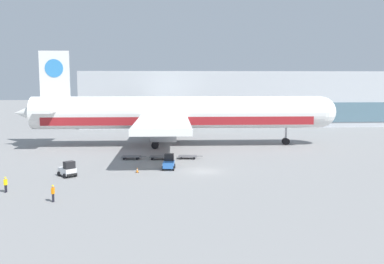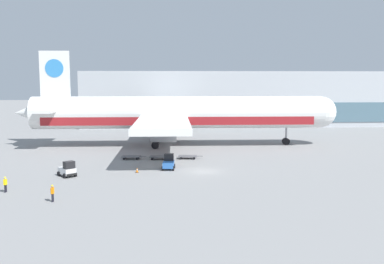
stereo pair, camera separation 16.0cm
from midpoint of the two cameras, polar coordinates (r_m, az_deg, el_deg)
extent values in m
plane|color=gray|center=(56.54, 1.32, -5.25)|extent=(400.00, 400.00, 0.00)
cube|color=#B2B7BC|center=(115.54, 8.44, 4.48)|extent=(90.00, 18.00, 14.00)
cube|color=slate|center=(106.88, 9.46, 2.56)|extent=(88.20, 0.20, 4.90)
cylinder|color=white|center=(77.28, -1.87, 2.64)|extent=(52.12, 7.01, 5.80)
cube|color=maroon|center=(77.39, -1.87, 1.67)|extent=(47.96, 6.80, 1.45)
sphere|color=white|center=(81.90, 16.66, 2.59)|extent=(5.68, 5.68, 5.68)
cone|color=white|center=(81.17, -20.57, 2.40)|extent=(6.51, 5.66, 5.51)
cube|color=white|center=(79.78, -17.91, 7.40)|extent=(5.21, 0.56, 8.00)
cylinder|color=#3384CC|center=(79.80, -17.94, 8.09)|extent=(3.21, 0.62, 3.20)
cube|color=white|center=(80.23, -18.46, 2.85)|extent=(3.90, 13.08, 0.50)
cube|color=white|center=(77.35, -3.79, 2.09)|extent=(9.12, 48.17, 0.90)
cylinder|color=#9EA0A5|center=(67.51, -3.94, -0.17)|extent=(4.26, 2.90, 2.80)
cylinder|color=#9EA0A5|center=(87.55, -3.66, 1.49)|extent=(4.26, 2.90, 2.80)
cylinder|color=#9EA0A5|center=(80.38, 12.37, 0.17)|extent=(0.36, 0.36, 4.00)
cylinder|color=black|center=(80.64, 12.33, -1.24)|extent=(1.32, 0.93, 1.30)
cylinder|color=#9EA0A5|center=(74.50, -5.02, -0.22)|extent=(0.36, 0.36, 4.00)
cylinder|color=black|center=(74.78, -5.00, -1.74)|extent=(1.32, 0.93, 1.30)
cylinder|color=#9EA0A5|center=(80.85, -4.84, 0.35)|extent=(0.36, 0.36, 4.00)
cylinder|color=black|center=(81.11, -4.83, -1.05)|extent=(1.32, 0.93, 1.30)
cube|color=silver|center=(55.70, -16.39, -5.00)|extent=(2.52, 2.67, 0.80)
cube|color=black|center=(54.96, -16.13, -4.24)|extent=(1.53, 1.47, 0.90)
cube|color=black|center=(54.68, -15.82, -5.50)|extent=(1.09, 0.90, 0.24)
cylinder|color=black|center=(55.38, -15.36, -5.45)|extent=(0.56, 0.62, 0.60)
cylinder|color=black|center=(54.78, -16.67, -5.63)|extent=(0.56, 0.62, 0.60)
cylinder|color=black|center=(56.79, -16.10, -5.17)|extent=(0.56, 0.62, 0.60)
cylinder|color=black|center=(56.21, -17.38, -5.34)|extent=(0.56, 0.62, 0.60)
cube|color=#2D66B7|center=(57.64, -3.21, -4.31)|extent=(1.64, 2.44, 0.80)
cube|color=black|center=(58.12, -3.16, -3.37)|extent=(1.33, 1.03, 0.90)
cube|color=black|center=(58.90, -3.10, -4.35)|extent=(1.27, 0.30, 0.24)
cylinder|color=black|center=(58.57, -3.82, -4.53)|extent=(0.30, 0.62, 0.60)
cylinder|color=black|center=(58.45, -2.45, -4.55)|extent=(0.30, 0.62, 0.60)
cylinder|color=black|center=(57.01, -3.99, -4.86)|extent=(0.30, 0.62, 0.60)
cylinder|color=black|center=(56.88, -2.58, -4.88)|extent=(0.30, 0.62, 0.60)
cube|color=#56565B|center=(65.55, -8.18, -3.24)|extent=(2.95, 1.80, 0.12)
cube|color=#56565B|center=(65.24, -6.58, -3.26)|extent=(0.90, 0.18, 0.08)
cylinder|color=black|center=(66.04, -7.24, -3.36)|extent=(0.37, 0.18, 0.36)
cylinder|color=black|center=(64.80, -7.43, -3.56)|extent=(0.37, 0.18, 0.36)
cylinder|color=black|center=(66.39, -8.91, -3.33)|extent=(0.37, 0.18, 0.36)
cylinder|color=black|center=(65.16, -9.13, -3.53)|extent=(0.37, 0.18, 0.36)
cube|color=#56565B|center=(64.87, -4.50, -3.30)|extent=(2.95, 1.80, 0.12)
cube|color=#56565B|center=(64.68, -2.86, -3.31)|extent=(0.90, 0.18, 0.08)
cylinder|color=black|center=(65.43, -3.57, -3.41)|extent=(0.37, 0.18, 0.36)
cylinder|color=black|center=(64.18, -3.69, -3.62)|extent=(0.37, 0.18, 0.36)
cylinder|color=black|center=(65.66, -5.28, -3.39)|extent=(0.37, 0.18, 0.36)
cylinder|color=black|center=(64.41, -5.43, -3.60)|extent=(0.37, 0.18, 0.36)
cube|color=#56565B|center=(65.14, -0.66, -3.23)|extent=(2.95, 1.80, 0.12)
cube|color=#56565B|center=(65.07, 0.97, -3.24)|extent=(0.90, 0.18, 0.08)
cylinder|color=black|center=(65.77, 0.22, -3.34)|extent=(0.37, 0.18, 0.36)
cylinder|color=black|center=(64.52, 0.18, -3.55)|extent=(0.37, 0.18, 0.36)
cylinder|color=black|center=(65.86, -1.49, -3.33)|extent=(0.37, 0.18, 0.36)
cylinder|color=black|center=(64.61, -1.56, -3.53)|extent=(0.37, 0.18, 0.36)
cylinder|color=black|center=(50.18, -23.73, -6.97)|extent=(0.14, 0.14, 0.82)
cylinder|color=black|center=(50.33, -23.58, -6.92)|extent=(0.14, 0.14, 0.82)
cube|color=yellow|center=(50.10, -23.70, -6.14)|extent=(0.33, 0.41, 0.62)
cylinder|color=yellow|center=(49.91, -23.87, -6.16)|extent=(0.09, 0.09, 0.56)
cylinder|color=yellow|center=(50.27, -23.52, -6.05)|extent=(0.09, 0.09, 0.56)
sphere|color=#DBB28E|center=(50.01, -23.72, -5.67)|extent=(0.22, 0.22, 0.22)
sphere|color=yellow|center=(49.99, -23.72, -5.60)|extent=(0.21, 0.21, 0.21)
cylinder|color=black|center=(44.92, -18.06, -8.32)|extent=(0.14, 0.14, 0.83)
cylinder|color=black|center=(44.75, -18.18, -8.38)|extent=(0.14, 0.14, 0.83)
cube|color=orange|center=(44.65, -18.16, -7.45)|extent=(0.30, 0.40, 0.62)
cylinder|color=orange|center=(44.85, -18.02, -7.34)|extent=(0.09, 0.09, 0.56)
cylinder|color=orange|center=(44.44, -18.30, -7.48)|extent=(0.09, 0.09, 0.56)
sphere|color=tan|center=(44.55, -18.18, -6.92)|extent=(0.22, 0.22, 0.22)
sphere|color=yellow|center=(44.53, -18.18, -6.84)|extent=(0.21, 0.21, 0.21)
cube|color=black|center=(56.20, -7.39, -5.37)|extent=(0.40, 0.40, 0.04)
cone|color=orange|center=(56.12, -7.40, -5.03)|extent=(0.32, 0.32, 0.64)
cylinder|color=white|center=(56.12, -7.40, -4.99)|extent=(0.19, 0.19, 0.09)
camera|label=1|loc=(0.08, -90.07, -0.01)|focal=40.00mm
camera|label=2|loc=(0.08, 89.93, 0.01)|focal=40.00mm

